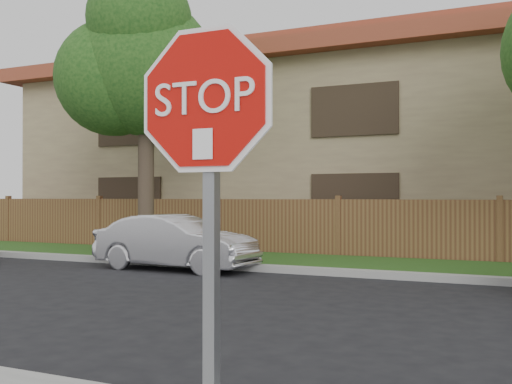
% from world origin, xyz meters
% --- Properties ---
extents(far_curb, '(70.00, 0.30, 0.15)m').
position_xyz_m(far_curb, '(0.00, 8.15, 0.07)').
color(far_curb, gray).
rests_on(far_curb, ground).
extents(grass_strip, '(70.00, 3.00, 0.12)m').
position_xyz_m(grass_strip, '(0.00, 9.80, 0.06)').
color(grass_strip, '#1E4714').
rests_on(grass_strip, ground).
extents(fence, '(70.00, 0.12, 1.60)m').
position_xyz_m(fence, '(0.00, 11.40, 0.80)').
color(fence, '#54321D').
rests_on(fence, ground).
extents(apartment_building, '(35.20, 9.20, 7.20)m').
position_xyz_m(apartment_building, '(0.00, 17.00, 3.53)').
color(apartment_building, '#8F7B59').
rests_on(apartment_building, ground).
extents(tree_left, '(4.80, 3.90, 7.78)m').
position_xyz_m(tree_left, '(-8.98, 9.57, 5.22)').
color(tree_left, '#382B21').
rests_on(tree_left, ground).
extents(stop_sign, '(1.01, 0.13, 2.55)m').
position_xyz_m(stop_sign, '(-0.80, -1.48, 1.83)').
color(stop_sign, gray).
rests_on(stop_sign, sidewalk_near).
extents(sedan_left, '(3.87, 1.50, 1.26)m').
position_xyz_m(sedan_left, '(-6.71, 7.60, 0.63)').
color(sedan_left, silver).
rests_on(sedan_left, ground).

